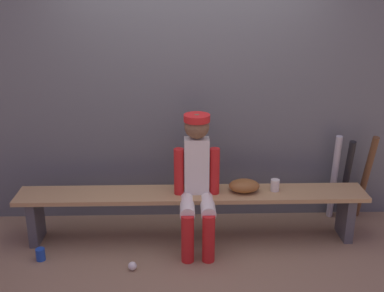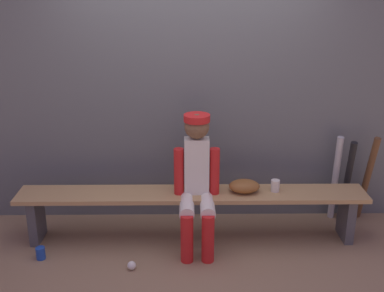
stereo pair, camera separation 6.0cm
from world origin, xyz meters
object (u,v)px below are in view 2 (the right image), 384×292
(baseball_glove, at_px, (244,186))
(bat_wood_dark, at_px, (367,179))
(player_seated, at_px, (197,178))
(bat_aluminum_silver, at_px, (335,178))
(bat_aluminum_black, at_px, (347,181))
(baseball, at_px, (132,265))
(cup_on_ground, at_px, (41,253))
(cup_on_bench, at_px, (275,186))
(dugout_bench, at_px, (192,202))

(baseball_glove, xyz_separation_m, bat_wood_dark, (1.25, 0.34, -0.08))
(player_seated, height_order, baseball_glove, player_seated)
(baseball_glove, distance_m, bat_aluminum_silver, 1.02)
(player_seated, xyz_separation_m, bat_aluminum_black, (1.49, 0.44, -0.23))
(baseball, relative_size, cup_on_ground, 0.67)
(player_seated, relative_size, bat_wood_dark, 1.32)
(cup_on_ground, bearing_deg, baseball_glove, 10.41)
(bat_wood_dark, bearing_deg, baseball_glove, -165.05)
(bat_aluminum_silver, relative_size, cup_on_bench, 8.19)
(dugout_bench, height_order, baseball_glove, baseball_glove)
(cup_on_ground, bearing_deg, bat_aluminum_black, 12.95)
(baseball_glove, bearing_deg, dugout_bench, 180.00)
(bat_wood_dark, height_order, cup_on_bench, bat_wood_dark)
(dugout_bench, relative_size, bat_aluminum_black, 3.66)
(bat_aluminum_silver, xyz_separation_m, cup_on_ground, (-2.76, -0.70, -0.40))
(dugout_bench, xyz_separation_m, player_seated, (0.04, -0.11, 0.28))
(bat_aluminum_black, bearing_deg, cup_on_bench, -158.12)
(dugout_bench, distance_m, baseball, 0.80)
(bat_aluminum_silver, distance_m, baseball, 2.17)
(baseball_glove, height_order, bat_wood_dark, bat_wood_dark)
(bat_aluminum_black, bearing_deg, bat_wood_dark, 2.32)
(player_seated, relative_size, bat_aluminum_black, 1.39)
(baseball_glove, relative_size, bat_wood_dark, 0.30)
(baseball_glove, bearing_deg, bat_aluminum_black, 17.17)
(bat_wood_dark, distance_m, cup_on_ground, 3.16)
(bat_aluminum_silver, bearing_deg, baseball, -155.87)
(player_seated, relative_size, baseball_glove, 4.35)
(bat_wood_dark, xyz_separation_m, baseball, (-2.25, -0.84, -0.42))
(bat_aluminum_black, relative_size, cup_on_bench, 7.94)
(baseball, distance_m, cup_on_ground, 0.83)
(dugout_bench, bearing_deg, baseball_glove, 0.00)
(dugout_bench, xyz_separation_m, cup_on_bench, (0.76, 0.02, 0.15))
(baseball, bearing_deg, bat_aluminum_silver, 24.13)
(dugout_bench, xyz_separation_m, bat_aluminum_black, (1.54, 0.33, 0.05))
(bat_aluminum_silver, xyz_separation_m, cup_on_bench, (-0.67, -0.35, 0.08))
(bat_aluminum_silver, bearing_deg, bat_wood_dark, -6.02)
(bat_aluminum_black, height_order, bat_wood_dark, bat_wood_dark)
(bat_wood_dark, bearing_deg, bat_aluminum_black, -177.68)
(bat_aluminum_silver, xyz_separation_m, bat_aluminum_black, (0.11, -0.04, -0.02))
(bat_aluminum_silver, relative_size, bat_wood_dark, 0.98)
(bat_aluminum_silver, bearing_deg, bat_aluminum_black, -20.47)
(dugout_bench, distance_m, player_seated, 0.30)
(player_seated, bearing_deg, bat_aluminum_black, 16.36)
(cup_on_bench, bearing_deg, cup_on_ground, -170.53)
(cup_on_ground, bearing_deg, dugout_bench, 14.02)
(dugout_bench, xyz_separation_m, baseball, (-0.52, -0.50, -0.35))
(player_seated, relative_size, bat_aluminum_silver, 1.35)
(baseball_glove, relative_size, cup_on_ground, 2.55)
(baseball_glove, height_order, bat_aluminum_silver, bat_aluminum_silver)
(baseball, bearing_deg, dugout_bench, 44.34)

